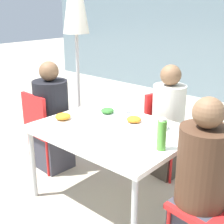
{
  "coord_description": "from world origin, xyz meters",
  "views": [
    {
      "loc": [
        1.66,
        -1.89,
        1.74
      ],
      "look_at": [
        0.0,
        0.0,
        0.87
      ],
      "focal_mm": 50.0,
      "sensor_mm": 36.0,
      "label": 1
    }
  ],
  "objects": [
    {
      "name": "salad_bowl",
      "position": [
        0.31,
        0.27,
        0.76
      ],
      "size": [
        0.15,
        0.15,
        0.06
      ],
      "color": "white",
      "rests_on": "dining_table"
    },
    {
      "name": "chair_left",
      "position": [
        -0.96,
        -0.03,
        0.51
      ],
      "size": [
        0.42,
        0.42,
        0.87
      ],
      "rotation": [
        0.0,
        0.0,
        -0.05
      ],
      "color": "red",
      "rests_on": "ground"
    },
    {
      "name": "person_right",
      "position": [
        0.9,
        -0.11,
        0.57
      ],
      "size": [
        0.35,
        0.35,
        1.21
      ],
      "rotation": [
        0.0,
        0.0,
        3.02
      ],
      "color": "#383842",
      "rests_on": "ground"
    },
    {
      "name": "person_far",
      "position": [
        0.11,
        0.75,
        0.56
      ],
      "size": [
        0.34,
        0.34,
        1.19
      ],
      "rotation": [
        0.0,
        0.0,
        -1.72
      ],
      "color": "#473D33",
      "rests_on": "ground"
    },
    {
      "name": "closed_umbrella",
      "position": [
        -1.3,
        0.81,
        1.78
      ],
      "size": [
        0.36,
        0.36,
        2.41
      ],
      "color": "#333333",
      "rests_on": "ground"
    },
    {
      "name": "person_left",
      "position": [
        -0.9,
        0.05,
        0.56
      ],
      "size": [
        0.37,
        0.37,
        1.2
      ],
      "rotation": [
        0.0,
        0.0,
        -0.05
      ],
      "color": "#383842",
      "rests_on": "ground"
    },
    {
      "name": "plate_0",
      "position": [
        -0.27,
        0.24,
        0.75
      ],
      "size": [
        0.23,
        0.23,
        0.07
      ],
      "color": "white",
      "rests_on": "dining_table"
    },
    {
      "name": "dining_table",
      "position": [
        0.0,
        0.0,
        0.67
      ],
      "size": [
        1.3,
        1.0,
        0.72
      ],
      "color": "white",
      "rests_on": "ground"
    },
    {
      "name": "chair_far",
      "position": [
        0.04,
        0.81,
        0.51
      ],
      "size": [
        0.45,
        0.45,
        0.87
      ],
      "rotation": [
        0.0,
        0.0,
        -1.72
      ],
      "color": "red",
      "rests_on": "ground"
    },
    {
      "name": "plate_1",
      "position": [
        -0.46,
        -0.16,
        0.75
      ],
      "size": [
        0.26,
        0.26,
        0.07
      ],
      "color": "white",
      "rests_on": "dining_table"
    },
    {
      "name": "bottle",
      "position": [
        0.55,
        -0.07,
        0.84
      ],
      "size": [
        0.07,
        0.07,
        0.25
      ],
      "color": "#51A338",
      "rests_on": "dining_table"
    },
    {
      "name": "chair_right",
      "position": [
        0.96,
        -0.04,
        0.51
      ],
      "size": [
        0.45,
        0.45,
        0.87
      ],
      "rotation": [
        0.0,
        0.0,
        3.02
      ],
      "color": "red",
      "rests_on": "ground"
    },
    {
      "name": "ground_plane",
      "position": [
        0.0,
        0.0,
        0.0
      ],
      "size": [
        24.0,
        24.0,
        0.0
      ],
      "primitive_type": "plane",
      "color": "#B2A893"
    },
    {
      "name": "plate_2",
      "position": [
        0.07,
        0.22,
        0.75
      ],
      "size": [
        0.24,
        0.24,
        0.07
      ],
      "color": "white",
      "rests_on": "dining_table"
    },
    {
      "name": "drinking_cup",
      "position": [
        -0.18,
        0.39,
        0.77
      ],
      "size": [
        0.07,
        0.07,
        0.1
      ],
      "color": "white",
      "rests_on": "dining_table"
    }
  ]
}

